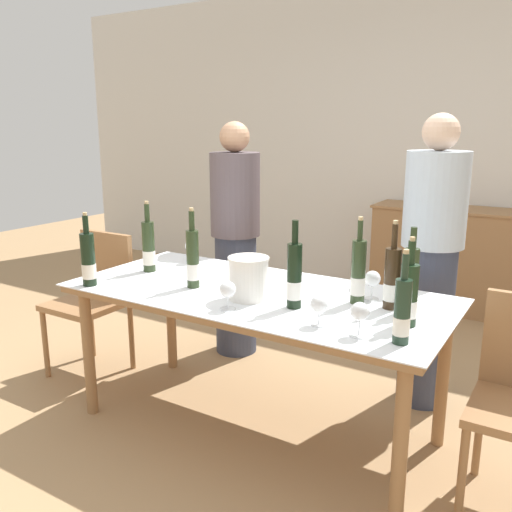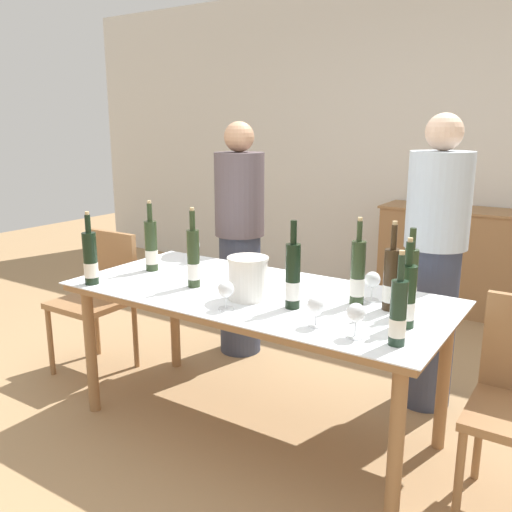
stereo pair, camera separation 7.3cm
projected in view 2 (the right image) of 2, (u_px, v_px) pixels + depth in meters
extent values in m
plane|color=#A37F56|center=(256.00, 427.00, 2.85)|extent=(12.00, 12.00, 0.00)
cube|color=silver|center=(428.00, 142.00, 4.79)|extent=(8.00, 0.10, 2.80)
cube|color=#996B42|center=(459.00, 261.00, 4.56)|extent=(1.28, 0.44, 0.85)
cube|color=#996B42|center=(464.00, 210.00, 4.46)|extent=(1.32, 0.46, 0.02)
cylinder|color=#996B42|center=(91.00, 351.00, 2.94)|extent=(0.06, 0.06, 0.70)
cylinder|color=#996B42|center=(396.00, 451.00, 2.04)|extent=(0.06, 0.06, 0.70)
cylinder|color=#996B42|center=(175.00, 315.00, 3.49)|extent=(0.06, 0.06, 0.70)
cylinder|color=#996B42|center=(443.00, 381.00, 2.59)|extent=(0.06, 0.06, 0.70)
cube|color=#996B42|center=(256.00, 296.00, 2.68)|extent=(1.86, 0.84, 0.04)
cube|color=white|center=(256.00, 292.00, 2.67)|extent=(1.89, 0.87, 0.01)
cylinder|color=white|center=(248.00, 278.00, 2.54)|extent=(0.18, 0.18, 0.20)
cylinder|color=white|center=(248.00, 258.00, 2.52)|extent=(0.19, 0.19, 0.01)
cylinder|color=black|center=(406.00, 297.00, 2.18)|extent=(0.07, 0.07, 0.26)
cylinder|color=white|center=(406.00, 310.00, 2.19)|extent=(0.07, 0.07, 0.07)
cylinder|color=black|center=(409.00, 254.00, 2.13)|extent=(0.03, 0.03, 0.10)
cylinder|color=tan|center=(410.00, 240.00, 2.12)|extent=(0.02, 0.02, 0.02)
cylinder|color=#28381E|center=(151.00, 246.00, 3.03)|extent=(0.07, 0.07, 0.28)
cylinder|color=silver|center=(152.00, 257.00, 3.04)|extent=(0.07, 0.07, 0.08)
cylinder|color=#28381E|center=(150.00, 212.00, 2.98)|extent=(0.03, 0.03, 0.10)
cylinder|color=tan|center=(149.00, 202.00, 2.97)|extent=(0.02, 0.02, 0.02)
cylinder|color=black|center=(90.00, 258.00, 2.77)|extent=(0.07, 0.07, 0.27)
cylinder|color=silver|center=(91.00, 270.00, 2.78)|extent=(0.07, 0.07, 0.08)
cylinder|color=black|center=(88.00, 224.00, 2.73)|extent=(0.03, 0.03, 0.09)
cylinder|color=tan|center=(87.00, 213.00, 2.71)|extent=(0.02, 0.02, 0.02)
cylinder|color=#28381E|center=(193.00, 259.00, 2.72)|extent=(0.06, 0.06, 0.29)
cylinder|color=white|center=(194.00, 271.00, 2.73)|extent=(0.06, 0.06, 0.08)
cylinder|color=#28381E|center=(192.00, 220.00, 2.67)|extent=(0.03, 0.03, 0.10)
cylinder|color=tan|center=(192.00, 209.00, 2.66)|extent=(0.02, 0.02, 0.02)
cylinder|color=#28381E|center=(358.00, 273.00, 2.45)|extent=(0.07, 0.07, 0.29)
cylinder|color=white|center=(357.00, 287.00, 2.47)|extent=(0.07, 0.07, 0.08)
cylinder|color=#28381E|center=(360.00, 231.00, 2.41)|extent=(0.02, 0.02, 0.09)
cylinder|color=tan|center=(360.00, 219.00, 2.39)|extent=(0.02, 0.02, 0.02)
cylinder|color=#28381E|center=(410.00, 282.00, 2.33)|extent=(0.06, 0.06, 0.29)
cylinder|color=white|center=(409.00, 296.00, 2.35)|extent=(0.06, 0.06, 0.08)
cylinder|color=#28381E|center=(413.00, 239.00, 2.29)|extent=(0.03, 0.03, 0.09)
cylinder|color=#1E3323|center=(398.00, 313.00, 2.00)|extent=(0.06, 0.06, 0.25)
cylinder|color=silver|center=(397.00, 327.00, 2.01)|extent=(0.06, 0.06, 0.07)
cylinder|color=#1E3323|center=(401.00, 268.00, 1.96)|extent=(0.03, 0.03, 0.10)
cylinder|color=tan|center=(402.00, 253.00, 1.94)|extent=(0.02, 0.02, 0.02)
cylinder|color=#332314|center=(391.00, 280.00, 2.38)|extent=(0.07, 0.07, 0.27)
cylinder|color=white|center=(391.00, 293.00, 2.39)|extent=(0.07, 0.07, 0.08)
cylinder|color=#332314|center=(394.00, 237.00, 2.34)|extent=(0.03, 0.03, 0.11)
cylinder|color=tan|center=(395.00, 223.00, 2.32)|extent=(0.02, 0.02, 0.02)
cylinder|color=black|center=(293.00, 276.00, 2.40)|extent=(0.07, 0.07, 0.29)
cylinder|color=white|center=(293.00, 290.00, 2.41)|extent=(0.07, 0.07, 0.08)
cylinder|color=black|center=(294.00, 232.00, 2.35)|extent=(0.03, 0.03, 0.11)
cylinder|color=white|center=(226.00, 309.00, 2.42)|extent=(0.07, 0.07, 0.00)
cylinder|color=white|center=(226.00, 301.00, 2.41)|extent=(0.01, 0.01, 0.06)
sphere|color=white|center=(226.00, 289.00, 2.39)|extent=(0.07, 0.07, 0.07)
cylinder|color=white|center=(355.00, 336.00, 2.10)|extent=(0.07, 0.07, 0.00)
cylinder|color=white|center=(355.00, 327.00, 2.09)|extent=(0.01, 0.01, 0.07)
sphere|color=white|center=(356.00, 312.00, 2.07)|extent=(0.07, 0.07, 0.07)
cylinder|color=white|center=(316.00, 325.00, 2.21)|extent=(0.06, 0.06, 0.00)
cylinder|color=white|center=(316.00, 318.00, 2.21)|extent=(0.01, 0.01, 0.06)
sphere|color=white|center=(316.00, 304.00, 2.19)|extent=(0.08, 0.08, 0.08)
cylinder|color=white|center=(194.00, 262.00, 3.24)|extent=(0.06, 0.06, 0.00)
cylinder|color=white|center=(194.00, 255.00, 3.23)|extent=(0.01, 0.01, 0.07)
sphere|color=white|center=(194.00, 245.00, 3.21)|extent=(0.07, 0.07, 0.07)
cylinder|color=white|center=(371.00, 300.00, 2.54)|extent=(0.07, 0.07, 0.00)
cylinder|color=white|center=(372.00, 292.00, 2.53)|extent=(0.01, 0.01, 0.07)
sphere|color=white|center=(372.00, 280.00, 2.51)|extent=(0.08, 0.08, 0.08)
cylinder|color=#996B42|center=(50.00, 342.00, 3.40)|extent=(0.03, 0.03, 0.44)
cylinder|color=#996B42|center=(90.00, 355.00, 3.21)|extent=(0.03, 0.03, 0.44)
cylinder|color=#996B42|center=(97.00, 324.00, 3.70)|extent=(0.03, 0.03, 0.44)
cylinder|color=#996B42|center=(135.00, 335.00, 3.51)|extent=(0.03, 0.03, 0.44)
cube|color=#996B42|center=(91.00, 303.00, 3.40)|extent=(0.42, 0.42, 0.04)
cube|color=#996B42|center=(112.00, 262.00, 3.50)|extent=(0.42, 0.04, 0.41)
cylinder|color=#996B42|center=(459.00, 480.00, 2.09)|extent=(0.03, 0.03, 0.43)
cylinder|color=#996B42|center=(479.00, 435.00, 2.39)|extent=(0.03, 0.03, 0.43)
cylinder|color=#383F56|center=(240.00, 294.00, 3.73)|extent=(0.28, 0.28, 0.83)
cylinder|color=#594C51|center=(239.00, 194.00, 3.57)|extent=(0.33, 0.33, 0.55)
sphere|color=tan|center=(239.00, 137.00, 3.48)|extent=(0.20, 0.20, 0.20)
cylinder|color=#383F56|center=(429.00, 327.00, 3.00)|extent=(0.28, 0.28, 0.91)
cylinder|color=silver|center=(439.00, 200.00, 2.84)|extent=(0.33, 0.33, 0.51)
sphere|color=beige|center=(444.00, 132.00, 2.75)|extent=(0.19, 0.19, 0.19)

